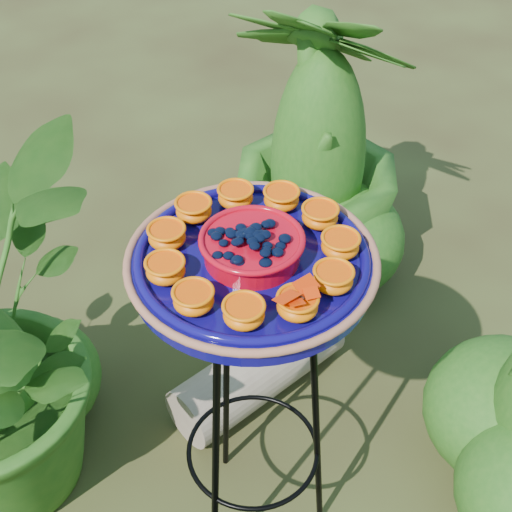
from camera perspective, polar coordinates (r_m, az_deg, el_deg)
name	(u,v)px	position (r m, az deg, el deg)	size (l,w,h in m)	color
ground_plane	(312,492)	(1.88, 4.50, -18.33)	(20.00, 20.00, 0.00)	#312815
tripod_stand	(253,390)	(1.44, -0.27, -10.67)	(0.35, 0.35, 0.80)	black
feeder_dish	(252,258)	(1.18, -0.32, -0.16)	(0.49, 0.49, 0.10)	#0C075B
driftwood_log	(259,370)	(1.99, 0.21, -9.10)	(0.17, 0.17, 0.51)	tan
shrub_back_right	(319,143)	(2.17, 5.06, 8.98)	(0.52, 0.52, 0.92)	#215416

